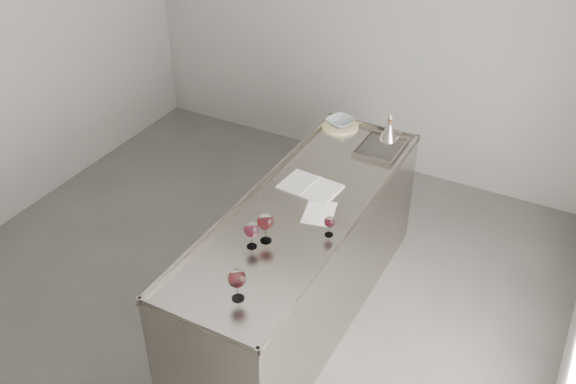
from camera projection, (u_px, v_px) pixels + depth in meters
The scene contains 11 objects.
room_shell at pixel (207, 147), 3.86m from camera, with size 4.54×5.04×2.84m.
counter at pixel (302, 261), 4.41m from camera, with size 0.77×2.42×0.97m.
wine_glass_left at pixel (251, 230), 3.74m from camera, with size 0.09×0.09×0.18m.
wine_glass_middle at pixel (265, 222), 3.77m from camera, with size 0.10×0.10×0.20m.
wine_glass_right at pixel (237, 279), 3.37m from camera, with size 0.10×0.10×0.20m.
wine_glass_small at pixel (329, 222), 3.85m from camera, with size 0.07×0.07×0.13m.
notebook at pixel (310, 187), 4.32m from camera, with size 0.41×0.30×0.02m.
loose_paper_top at pixel (319, 213), 4.08m from camera, with size 0.19×0.27×0.00m, color white.
trivet at pixel (340, 126), 5.01m from camera, with size 0.28×0.28×0.02m, color beige.
ceramic_bowl at pixel (340, 122), 4.99m from camera, with size 0.20×0.20×0.05m, color #889B9E.
wine_funnel at pixel (389, 132), 4.82m from camera, with size 0.15×0.15×0.22m.
Camera 1 is at (2.01, -2.70, 3.36)m, focal length 40.00 mm.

